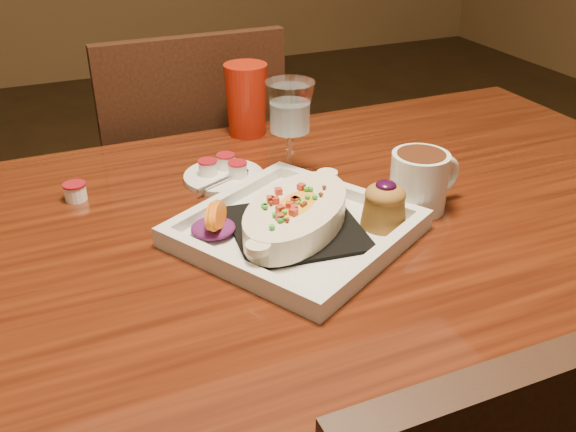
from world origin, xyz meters
name	(u,v)px	position (x,y,z in m)	size (l,w,h in m)	color
table	(291,286)	(0.00, 0.00, 0.65)	(1.50, 0.90, 0.75)	#60230D
chair_far	(189,199)	(0.00, 0.63, 0.51)	(0.42, 0.42, 0.93)	black
plate	(303,220)	(0.01, -0.02, 0.78)	(0.40, 0.40, 0.08)	silver
coffee_mug	(420,179)	(0.22, -0.01, 0.80)	(0.13, 0.09, 0.09)	silver
goblet	(290,113)	(0.07, 0.17, 0.87)	(0.08, 0.08, 0.17)	silver
saucer	(224,174)	(-0.03, 0.21, 0.76)	(0.14, 0.14, 0.09)	silver
creamer_loose	(75,191)	(-0.28, 0.24, 0.76)	(0.04, 0.04, 0.03)	white
red_tumbler	(246,100)	(0.08, 0.40, 0.82)	(0.09, 0.09, 0.14)	#A91D0C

